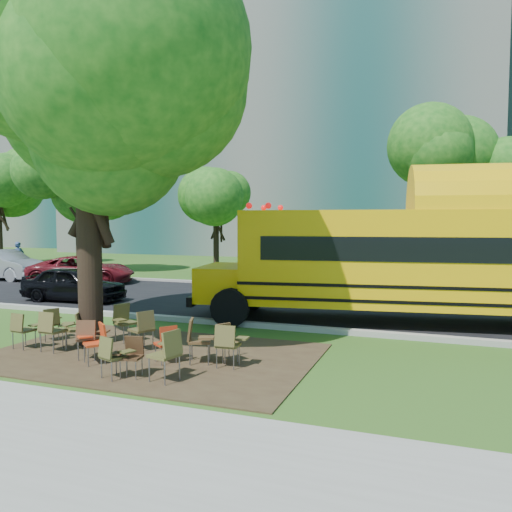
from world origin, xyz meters
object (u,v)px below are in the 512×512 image
at_px(bg_car_silver, 3,265).
at_px(bg_car_red, 82,270).
at_px(chair_1, 52,327).
at_px(black_car, 74,284).
at_px(chair_5, 131,353).
at_px(chair_8, 51,321).
at_px(chair_2, 90,335).
at_px(pedestrian_a, 19,258).
at_px(chair_0, 23,327).
at_px(chair_14, 144,326).
at_px(chair_9, 74,326).
at_px(chair_13, 228,341).
at_px(chair_7, 197,337).
at_px(chair_4, 112,353).
at_px(chair_12, 225,339).
at_px(chair_3, 97,339).
at_px(chair_6, 168,350).
at_px(main_tree, 86,98).
at_px(school_bus, 452,260).
at_px(chair_11, 168,340).
at_px(chair_10, 124,319).

relative_size(bg_car_silver, bg_car_red, 0.97).
bearing_deg(chair_1, black_car, 130.09).
xyz_separation_m(chair_5, chair_8, (-3.43, 1.71, 0.04)).
relative_size(chair_2, bg_car_silver, 0.19).
bearing_deg(pedestrian_a, chair_0, -128.43).
distance_m(chair_0, black_car, 6.91).
xyz_separation_m(chair_14, pedestrian_a, (-15.71, 11.93, 0.32)).
xyz_separation_m(chair_9, chair_13, (4.02, -0.34, 0.05)).
height_order(chair_7, bg_car_silver, bg_car_silver).
bearing_deg(chair_9, bg_car_red, 12.52).
height_order(chair_4, chair_12, chair_4).
xyz_separation_m(chair_0, chair_5, (3.46, -0.88, -0.05)).
distance_m(chair_3, chair_6, 2.02).
relative_size(chair_2, chair_8, 1.06).
distance_m(chair_14, pedestrian_a, 19.72).
xyz_separation_m(chair_12, chair_13, (0.26, -0.42, 0.06)).
relative_size(main_tree, chair_1, 9.99).
relative_size(school_bus, bg_car_red, 2.84).
distance_m(chair_11, pedestrian_a, 20.99).
distance_m(chair_1, chair_8, 1.14).
bearing_deg(chair_12, chair_10, -70.94).
xyz_separation_m(chair_0, chair_13, (4.95, 0.24, 0.03)).
height_order(chair_0, chair_12, chair_0).
bearing_deg(chair_14, chair_6, -112.05).
bearing_deg(bg_car_red, chair_1, -163.87).
height_order(main_tree, chair_1, main_tree).
height_order(chair_13, pedestrian_a, pedestrian_a).
bearing_deg(chair_13, bg_car_silver, 144.83).
xyz_separation_m(chair_11, black_car, (-7.22, 5.79, 0.14)).
bearing_deg(chair_8, chair_14, -65.02).
relative_size(school_bus, pedestrian_a, 7.52).
distance_m(chair_2, chair_12, 2.83).
xyz_separation_m(chair_2, chair_12, (2.70, 0.86, -0.05)).
bearing_deg(chair_2, chair_9, 126.39).
bearing_deg(chair_7, chair_6, -20.38).
height_order(chair_0, chair_14, chair_14).
bearing_deg(chair_14, chair_13, -79.82).
bearing_deg(chair_9, chair_7, -120.66).
bearing_deg(chair_9, chair_14, -106.65).
bearing_deg(chair_7, bg_car_silver, -143.54).
relative_size(chair_6, black_car, 0.26).
bearing_deg(chair_1, chair_13, 6.75).
relative_size(chair_1, chair_8, 1.13).
bearing_deg(chair_1, chair_4, -21.66).
xyz_separation_m(chair_4, chair_6, (1.02, 0.23, 0.10)).
distance_m(chair_2, chair_7, 2.30).
bearing_deg(chair_7, main_tree, -122.30).
relative_size(chair_9, chair_12, 1.02).
height_order(school_bus, chair_12, school_bus).
bearing_deg(black_car, school_bus, -92.98).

